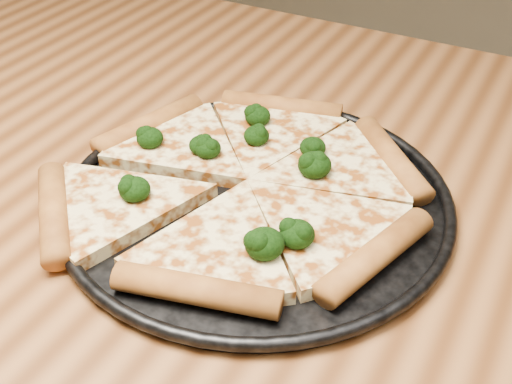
% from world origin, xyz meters
% --- Properties ---
extents(dining_table, '(1.20, 0.90, 0.75)m').
position_xyz_m(dining_table, '(0.00, 0.00, 0.66)').
color(dining_table, brown).
rests_on(dining_table, ground).
extents(pizza_pan, '(0.36, 0.36, 0.02)m').
position_xyz_m(pizza_pan, '(0.03, 0.01, 0.76)').
color(pizza_pan, black).
rests_on(pizza_pan, dining_table).
extents(pizza, '(0.35, 0.35, 0.03)m').
position_xyz_m(pizza, '(0.02, 0.02, 0.77)').
color(pizza, beige).
rests_on(pizza, pizza_pan).
extents(broccoli_florets, '(0.22, 0.21, 0.02)m').
position_xyz_m(broccoli_florets, '(0.02, 0.02, 0.78)').
color(broccoli_florets, black).
rests_on(broccoli_florets, pizza).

